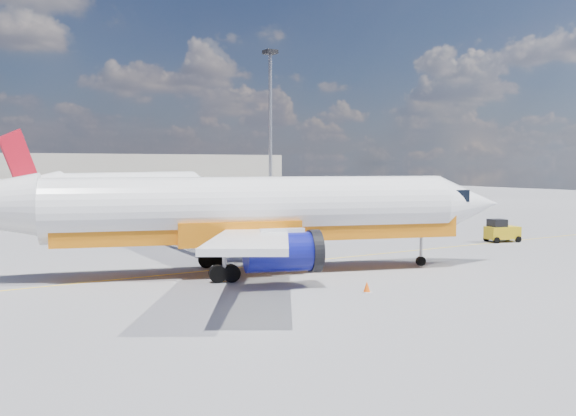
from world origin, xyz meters
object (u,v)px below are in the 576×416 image
main_jet (235,212)px  gse_tug (501,231)px  second_jet (126,187)px  traffic_cone (367,287)px

main_jet → gse_tug: (25.76, 1.88, -2.74)m
second_jet → gse_tug: second_jet is taller
second_jet → traffic_cone: size_ratio=58.13×
second_jet → gse_tug: size_ratio=11.22×
gse_tug → traffic_cone: 24.93m
main_jet → traffic_cone: 9.58m
main_jet → second_jet: main_jet is taller
gse_tug → main_jet: bearing=-160.2°
traffic_cone → main_jet: bearing=110.0°
second_jet → traffic_cone: second_jet is taller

